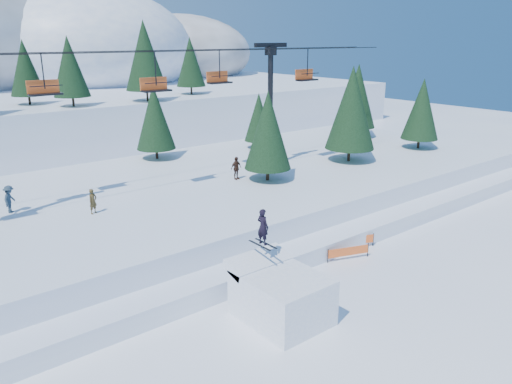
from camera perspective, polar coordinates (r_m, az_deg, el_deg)
ground at (r=24.03m, az=5.74°, el=-16.19°), size 160.00×160.00×0.00m
mid_shelf at (r=37.12m, az=-13.96°, el=-2.05°), size 70.00×22.00×2.50m
berm at (r=29.20m, az=-5.35°, el=-8.51°), size 70.00×6.00×1.10m
jump_kicker at (r=24.76m, az=2.78°, el=-11.56°), size 3.44×4.69×5.24m
chairlift at (r=35.82m, az=-13.41°, el=10.58°), size 46.00×3.21×10.28m
conifer_stand at (r=35.97m, az=-14.82°, el=6.64°), size 63.56×18.05×9.25m
distant_skiers at (r=35.86m, az=-15.99°, el=0.63°), size 28.61×4.79×1.81m
banner_near at (r=31.56m, az=10.50°, el=-6.71°), size 2.70×0.99×0.90m
banner_far at (r=33.23m, az=11.16°, el=-5.49°), size 2.66×1.09×0.90m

